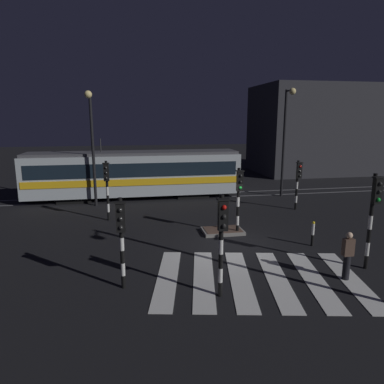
{
  "coord_description": "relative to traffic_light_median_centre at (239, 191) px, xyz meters",
  "views": [
    {
      "loc": [
        -4.26,
        -13.87,
        5.43
      ],
      "look_at": [
        -0.85,
        4.92,
        1.4
      ],
      "focal_mm": 32.51,
      "sensor_mm": 36.0,
      "label": 1
    }
  ],
  "objects": [
    {
      "name": "street_lamp_trackside_left",
      "position": [
        -7.17,
        6.85,
        2.35
      ],
      "size": [
        0.44,
        1.21,
        7.02
      ],
      "color": "black",
      "rests_on": "ground"
    },
    {
      "name": "ground_plane",
      "position": [
        -0.72,
        -1.31,
        -2.12
      ],
      "size": [
        120.0,
        120.0,
        0.0
      ],
      "primitive_type": "plane",
      "color": "black"
    },
    {
      "name": "traffic_light_corner_near_right",
      "position": [
        3.49,
        -4.6,
        0.23
      ],
      "size": [
        0.36,
        0.42,
        3.56
      ],
      "color": "black",
      "rests_on": "ground"
    },
    {
      "name": "traffic_light_median_centre",
      "position": [
        0.0,
        0.0,
        0.0
      ],
      "size": [
        0.36,
        0.42,
        3.21
      ],
      "color": "black",
      "rests_on": "ground"
    },
    {
      "name": "rail_near",
      "position": [
        -0.72,
        8.07,
        -2.1
      ],
      "size": [
        80.0,
        0.12,
        0.03
      ],
      "primitive_type": "cube",
      "color": "#59595E",
      "rests_on": "ground"
    },
    {
      "name": "rail_far",
      "position": [
        -0.72,
        9.5,
        -2.1
      ],
      "size": [
        80.0,
        0.12,
        0.03
      ],
      "primitive_type": "cube",
      "color": "#59595E",
      "rests_on": "ground"
    },
    {
      "name": "traffic_island",
      "position": [
        -0.63,
        0.43,
        -2.03
      ],
      "size": [
        1.95,
        1.28,
        0.18
      ],
      "color": "slate",
      "rests_on": "ground"
    },
    {
      "name": "traffic_light_corner_far_left",
      "position": [
        -6.2,
        3.5,
        0.04
      ],
      "size": [
        0.36,
        0.42,
        3.26
      ],
      "color": "black",
      "rests_on": "ground"
    },
    {
      "name": "traffic_light_corner_far_right",
      "position": [
        4.92,
        3.83,
        -0.14
      ],
      "size": [
        0.36,
        0.42,
        3.0
      ],
      "color": "black",
      "rests_on": "ground"
    },
    {
      "name": "building_backdrop",
      "position": [
        13.63,
        18.08,
        2.24
      ],
      "size": [
        11.38,
        8.0,
        8.7
      ],
      "primitive_type": "cube",
      "color": "#2D2D33",
      "rests_on": "ground"
    },
    {
      "name": "tram",
      "position": [
        -4.66,
        8.78,
        -0.37
      ],
      "size": [
        14.6,
        2.58,
        4.15
      ],
      "color": "#B2BCC1",
      "rests_on": "ground"
    },
    {
      "name": "traffic_light_kerb_mid_left",
      "position": [
        -2.33,
        -5.62,
        0.03
      ],
      "size": [
        0.36,
        0.42,
        3.25
      ],
      "color": "black",
      "rests_on": "ground"
    },
    {
      "name": "bollard_island_edge",
      "position": [
        2.74,
        -1.99,
        -1.56
      ],
      "size": [
        0.12,
        0.12,
        1.11
      ],
      "color": "black",
      "rests_on": "ground"
    },
    {
      "name": "pedestrian_waiting_at_kerb",
      "position": [
        2.21,
        -5.2,
        -1.24
      ],
      "size": [
        0.36,
        0.24,
        1.71
      ],
      "color": "black",
      "rests_on": "ground"
    },
    {
      "name": "traffic_light_corner_near_left",
      "position": [
        -5.31,
        -4.54,
        -0.12
      ],
      "size": [
        0.36,
        0.42,
        3.03
      ],
      "color": "black",
      "rests_on": "ground"
    },
    {
      "name": "street_lamp_trackside_right",
      "position": [
        5.65,
        7.38,
        2.56
      ],
      "size": [
        0.44,
        1.21,
        7.4
      ],
      "color": "black",
      "rests_on": "ground"
    },
    {
      "name": "crosswalk_zebra",
      "position": [
        -0.72,
        -4.59,
        -2.11
      ],
      "size": [
        7.8,
        5.93,
        0.02
      ],
      "color": "silver",
      "rests_on": "ground"
    }
  ]
}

